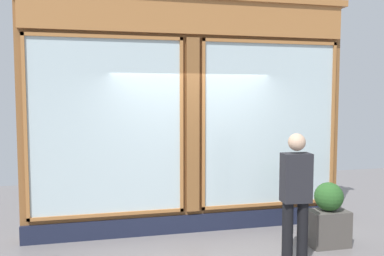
{
  "coord_description": "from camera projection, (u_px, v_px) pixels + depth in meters",
  "views": [
    {
      "loc": [
        1.44,
        6.14,
        2.16
      ],
      "look_at": [
        0.0,
        0.0,
        1.66
      ],
      "focal_mm": 37.88,
      "sensor_mm": 36.0,
      "label": 1
    }
  ],
  "objects": [
    {
      "name": "shop_facade",
      "position": [
        190.0,
        112.0,
        6.42
      ],
      "size": [
        5.22,
        0.42,
        4.27
      ],
      "color": "brown",
      "rests_on": "ground_plane"
    },
    {
      "name": "pedestrian",
      "position": [
        296.0,
        193.0,
        5.12
      ],
      "size": [
        0.38,
        0.25,
        1.69
      ],
      "color": "black",
      "rests_on": "ground_plane"
    },
    {
      "name": "planter_box",
      "position": [
        328.0,
        228.0,
        5.82
      ],
      "size": [
        0.56,
        0.36,
        0.52
      ],
      "primitive_type": "cube",
      "color": "#4C4742",
      "rests_on": "ground_plane"
    },
    {
      "name": "planter_shrub",
      "position": [
        329.0,
        197.0,
        5.79
      ],
      "size": [
        0.41,
        0.41,
        0.41
      ],
      "primitive_type": "sphere",
      "color": "#285623",
      "rests_on": "planter_box"
    }
  ]
}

